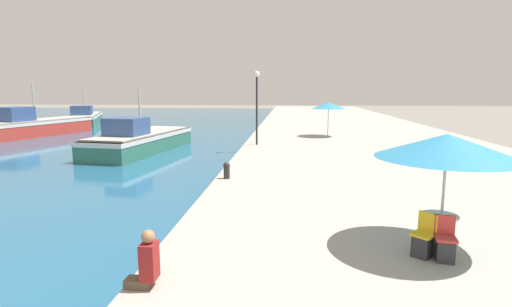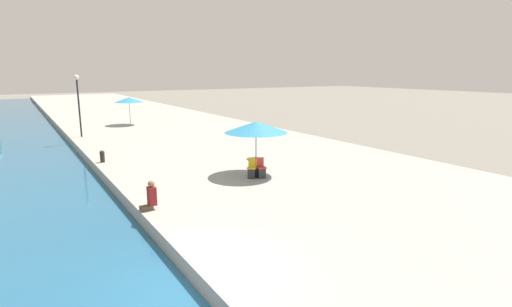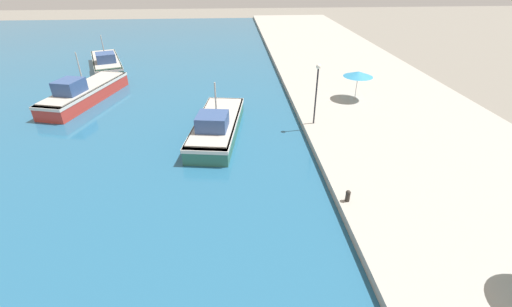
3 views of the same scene
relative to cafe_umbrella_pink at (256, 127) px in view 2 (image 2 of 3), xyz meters
name	(u,v)px [view 2 (image 2 of 3)]	position (x,y,z in m)	size (l,w,h in m)	color
ground_plane	(197,291)	(-6.20, -7.27, -2.79)	(200.00, 200.00, 0.00)	slate
quay_promenade	(131,117)	(1.80, 29.73, -2.53)	(16.00, 90.00, 0.53)	#A39E93
cafe_umbrella_pink	(256,127)	(0.00, 0.00, 0.00)	(2.97, 2.97, 2.52)	#B7B7B7
cafe_umbrella_white	(129,100)	(-0.48, 21.20, 0.00)	(2.57, 2.57, 2.49)	#B7B7B7
cafe_table	(255,163)	(-0.03, 0.03, -1.73)	(0.80, 0.80, 0.74)	#333338
cafe_chair_left	(252,171)	(-0.52, -0.50, -1.94)	(0.59, 0.59, 0.91)	#2D2D33
cafe_chair_right	(261,171)	(-0.15, -0.68, -1.94)	(0.47, 0.49, 0.91)	#2D2D33
person_at_quay	(151,197)	(-5.77, -2.26, -1.79)	(0.57, 0.36, 1.06)	brown
mooring_bollard	(102,156)	(-5.74, 6.46, -1.91)	(0.26, 0.26, 0.65)	#2D2823
lamppost	(78,95)	(-5.37, 16.20, 0.83)	(0.36, 0.36, 4.56)	#232328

